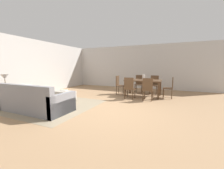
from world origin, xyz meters
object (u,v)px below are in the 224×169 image
at_px(ottoman_table, 63,95).
at_px(dining_chair_far_left, 139,83).
at_px(dining_chair_near_left, 129,87).
at_px(dining_chair_near_right, 148,88).
at_px(couch, 35,102).
at_px(book_on_ottoman, 64,90).
at_px(side_table, 6,93).
at_px(vase_centerpiece, 144,77).
at_px(table_lamp, 5,77).
at_px(dining_table, 143,82).
at_px(dining_chair_head_west, 119,84).
at_px(dining_chair_head_east, 170,86).
at_px(dining_chair_far_right, 154,83).

xyz_separation_m(ottoman_table, dining_chair_far_left, (2.30, 3.16, 0.28)).
distance_m(dining_chair_near_left, dining_chair_near_right, 0.76).
xyz_separation_m(couch, book_on_ottoman, (-0.08, 1.34, 0.14)).
xyz_separation_m(side_table, vase_centerpiece, (4.06, 3.61, 0.42)).
xyz_separation_m(table_lamp, vase_centerpiece, (4.06, 3.61, -0.11)).
xyz_separation_m(couch, vase_centerpiece, (2.63, 3.61, 0.60)).
height_order(table_lamp, dining_chair_far_left, table_lamp).
xyz_separation_m(dining_table, book_on_ottoman, (-2.70, -2.25, -0.24)).
xyz_separation_m(ottoman_table, book_on_ottoman, (-0.02, 0.05, 0.19)).
relative_size(couch, dining_chair_head_west, 2.46).
distance_m(side_table, dining_table, 5.41).
distance_m(dining_chair_head_west, book_on_ottoman, 2.69).
distance_m(table_lamp, book_on_ottoman, 1.98).
xyz_separation_m(dining_table, dining_chair_head_east, (1.17, 0.02, -0.15)).
bearing_deg(dining_chair_near_right, dining_chair_near_left, -178.56).
distance_m(dining_chair_far_left, dining_chair_head_west, 1.21).
bearing_deg(side_table, vase_centerpiece, 41.66).
bearing_deg(dining_chair_near_right, dining_chair_far_right, 88.85).
distance_m(dining_chair_far_left, dining_chair_far_right, 0.77).
relative_size(ottoman_table, side_table, 1.60).
relative_size(table_lamp, dining_chair_near_right, 0.57).
height_order(dining_chair_near_left, book_on_ottoman, dining_chair_near_left).
relative_size(dining_chair_near_right, dining_chair_head_west, 1.00).
bearing_deg(ottoman_table, dining_chair_near_left, 32.07).
bearing_deg(side_table, couch, 0.05).
xyz_separation_m(side_table, dining_chair_near_left, (3.65, 2.72, 0.05)).
bearing_deg(dining_chair_far_right, book_on_ottoman, -135.11).
distance_m(dining_chair_near_right, vase_centerpiece, 1.01).
bearing_deg(vase_centerpiece, dining_chair_head_east, -0.28).
relative_size(dining_table, dining_chair_far_right, 1.73).
bearing_deg(dining_chair_head_east, dining_chair_near_left, -150.59).
relative_size(table_lamp, dining_chair_head_east, 0.57).
distance_m(couch, dining_chair_head_west, 3.84).
xyz_separation_m(dining_chair_far_right, vase_centerpiece, (-0.39, -0.82, 0.37)).
bearing_deg(dining_chair_near_right, vase_centerpiece, 112.13).
height_order(dining_chair_head_east, vase_centerpiece, vase_centerpiece).
bearing_deg(ottoman_table, dining_chair_far_left, 53.93).
relative_size(dining_chair_far_left, vase_centerpiece, 3.59).
bearing_deg(dining_chair_far_left, dining_chair_far_right, -2.18).
height_order(table_lamp, dining_chair_near_right, table_lamp).
bearing_deg(dining_chair_far_left, dining_chair_head_east, -28.84).
distance_m(ottoman_table, dining_chair_near_right, 3.38).
xyz_separation_m(side_table, dining_table, (4.05, 3.58, 0.20)).
xyz_separation_m(dining_chair_near_right, dining_chair_far_right, (0.03, 1.68, 0.00)).
bearing_deg(dining_table, dining_chair_far_left, 113.38).
bearing_deg(couch, table_lamp, -179.95).
bearing_deg(dining_chair_near_left, dining_chair_near_right, 1.44).
xyz_separation_m(dining_chair_near_left, dining_chair_far_left, (0.02, 1.73, 0.00)).
bearing_deg(dining_table, table_lamp, -138.48).
relative_size(dining_chair_head_west, book_on_ottoman, 3.54).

